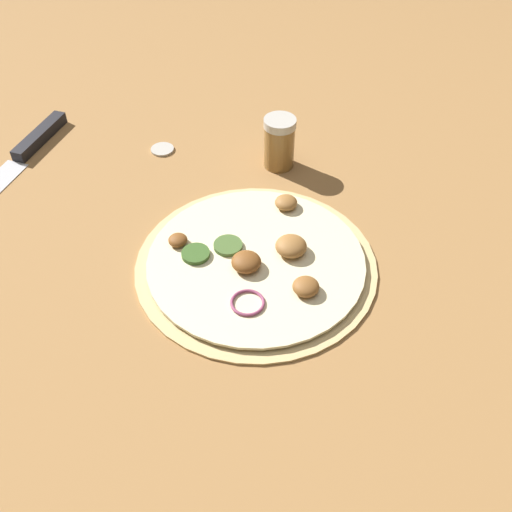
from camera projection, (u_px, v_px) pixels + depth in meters
ground_plane at (256, 266)px, 0.75m from camera, size 3.00×3.00×0.00m
pizza at (257, 262)px, 0.75m from camera, size 0.30×0.30×0.03m
knife at (21, 156)px, 0.91m from camera, size 0.32×0.16×0.02m
spice_jar at (279, 142)px, 0.87m from camera, size 0.05×0.05×0.08m
loose_cap at (162, 148)px, 0.93m from camera, size 0.04×0.04×0.01m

